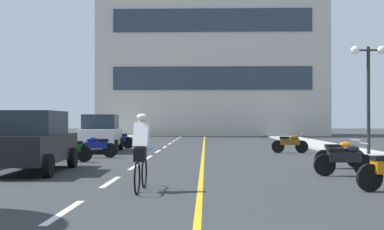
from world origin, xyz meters
TOP-DOWN VIEW (x-y plane):
  - ground_plane at (0.00, 21.00)m, footprint 140.00×140.00m
  - curb_left at (-7.20, 24.00)m, footprint 2.40×72.00m
  - curb_right at (7.20, 24.00)m, footprint 2.40×72.00m
  - lane_dash_1 at (-2.00, 6.00)m, footprint 0.14×2.20m
  - lane_dash_2 at (-2.00, 10.00)m, footprint 0.14×2.20m
  - lane_dash_3 at (-2.00, 14.00)m, footprint 0.14×2.20m
  - lane_dash_4 at (-2.00, 18.00)m, footprint 0.14×2.20m
  - lane_dash_5 at (-2.00, 22.00)m, footprint 0.14×2.20m
  - lane_dash_6 at (-2.00, 26.00)m, footprint 0.14×2.20m
  - lane_dash_7 at (-2.00, 30.00)m, footprint 0.14×2.20m
  - lane_dash_8 at (-2.00, 34.00)m, footprint 0.14×2.20m
  - lane_dash_9 at (-2.00, 38.00)m, footprint 0.14×2.20m
  - lane_dash_10 at (-2.00, 42.00)m, footprint 0.14×2.20m
  - lane_dash_11 at (-2.00, 46.00)m, footprint 0.14×2.20m
  - centre_line_yellow at (0.25, 24.00)m, footprint 0.12×66.00m
  - office_building at (0.97, 49.46)m, footprint 22.83×9.04m
  - street_lamp_mid at (7.21, 18.58)m, footprint 1.46×0.36m
  - parked_car_near at (-4.77, 12.24)m, footprint 2.04×4.26m
  - parked_car_mid at (-4.80, 21.79)m, footprint 2.19×4.32m
  - motorcycle_4 at (4.22, 11.51)m, footprint 1.70×0.60m
  - motorcycle_5 at (4.68, 13.64)m, footprint 1.69×0.62m
  - motorcycle_6 at (-4.68, 15.82)m, footprint 1.70×0.60m
  - motorcycle_7 at (-4.13, 17.85)m, footprint 1.70×0.60m
  - motorcycle_8 at (4.33, 20.96)m, footprint 1.70×0.60m
  - motorcycle_9 at (-4.40, 24.36)m, footprint 1.69×0.62m
  - motorcycle_10 at (-4.69, 26.10)m, footprint 1.67×0.71m
  - cyclist_rider at (-1.05, 8.53)m, footprint 0.42×1.77m

SIDE VIEW (x-z plane):
  - ground_plane at x=0.00m, z-range 0.00..0.00m
  - lane_dash_1 at x=-2.00m, z-range 0.00..0.01m
  - lane_dash_2 at x=-2.00m, z-range 0.00..0.01m
  - lane_dash_3 at x=-2.00m, z-range 0.00..0.01m
  - lane_dash_4 at x=-2.00m, z-range 0.00..0.01m
  - lane_dash_5 at x=-2.00m, z-range 0.00..0.01m
  - lane_dash_6 at x=-2.00m, z-range 0.00..0.01m
  - lane_dash_7 at x=-2.00m, z-range 0.00..0.01m
  - lane_dash_8 at x=-2.00m, z-range 0.00..0.01m
  - lane_dash_9 at x=-2.00m, z-range 0.00..0.01m
  - lane_dash_10 at x=-2.00m, z-range 0.00..0.01m
  - lane_dash_11 at x=-2.00m, z-range 0.00..0.01m
  - centre_line_yellow at x=0.25m, z-range 0.00..0.01m
  - curb_left at x=-7.20m, z-range 0.00..0.12m
  - curb_right at x=7.20m, z-range 0.00..0.12m
  - motorcycle_4 at x=4.22m, z-range 0.01..0.93m
  - motorcycle_5 at x=4.68m, z-range 0.01..0.93m
  - motorcycle_6 at x=-4.68m, z-range 0.01..0.93m
  - motorcycle_7 at x=-4.13m, z-range 0.01..0.93m
  - motorcycle_8 at x=4.33m, z-range 0.01..0.93m
  - motorcycle_9 at x=-4.40m, z-range 0.01..0.93m
  - motorcycle_10 at x=-4.69m, z-range 0.01..0.93m
  - cyclist_rider at x=-1.05m, z-range 0.03..1.74m
  - parked_car_near at x=-4.77m, z-range 0.01..1.83m
  - parked_car_mid at x=-4.80m, z-range 0.01..1.83m
  - street_lamp_mid at x=7.21m, z-range 1.23..5.78m
  - office_building at x=0.97m, z-range 0.00..18.69m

